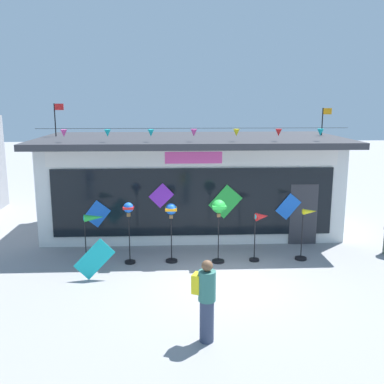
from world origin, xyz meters
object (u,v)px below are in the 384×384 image
wind_spinner_far_left (92,227)px  wind_spinner_center_right (219,212)px  person_near_camera (206,299)px  display_kite_on_ground (95,259)px  wind_spinner_right (260,225)px  wind_spinner_left (129,217)px  kite_shop_building (191,182)px  wind_spinner_far_right (306,230)px  wind_spinner_center_left (171,217)px

wind_spinner_far_left → wind_spinner_center_right: bearing=-1.2°
person_near_camera → display_kite_on_ground: bearing=62.4°
wind_spinner_far_left → wind_spinner_center_right: size_ratio=0.79×
wind_spinner_right → display_kite_on_ground: bearing=-166.4°
wind_spinner_right → person_near_camera: size_ratio=0.87×
wind_spinner_left → wind_spinner_center_right: 2.57m
wind_spinner_left → person_near_camera: 4.76m
kite_shop_building → display_kite_on_ground: kite_shop_building is taller
wind_spinner_center_right → wind_spinner_right: (1.22, 0.07, -0.42)m
wind_spinner_center_right → wind_spinner_far_right: bearing=2.6°
wind_spinner_left → display_kite_on_ground: 1.61m
person_near_camera → display_kite_on_ground: (-2.69, 3.24, -0.34)m
wind_spinner_far_left → wind_spinner_far_right: 6.22m
kite_shop_building → wind_spinner_far_left: kite_shop_building is taller
wind_spinner_left → wind_spinner_center_left: bearing=2.1°
wind_spinner_far_left → wind_spinner_far_right: size_ratio=0.95×
wind_spinner_left → wind_spinner_center_left: wind_spinner_left is taller
wind_spinner_center_right → person_near_camera: bearing=-99.3°
display_kite_on_ground → kite_shop_building: bearing=59.1°
kite_shop_building → wind_spinner_center_right: size_ratio=5.53×
display_kite_on_ground → wind_spinner_far_right: bearing=11.0°
wind_spinner_center_right → kite_shop_building: bearing=100.3°
wind_spinner_far_left → person_near_camera: person_near_camera is taller
wind_spinner_right → wind_spinner_far_right: (1.37, 0.05, -0.17)m
kite_shop_building → wind_spinner_center_left: bearing=-101.8°
wind_spinner_center_right → wind_spinner_right: size_ratio=1.28×
wind_spinner_far_left → wind_spinner_center_right: 3.65m
kite_shop_building → wind_spinner_far_left: (-2.98, -3.46, -0.63)m
wind_spinner_center_right → display_kite_on_ground: 3.68m
wind_spinner_left → person_near_camera: (1.87, -4.35, -0.49)m
wind_spinner_center_right → person_near_camera: (-0.70, -4.29, -0.62)m
wind_spinner_center_right → display_kite_on_ground: size_ratio=1.87×
wind_spinner_center_left → display_kite_on_ground: 2.47m
wind_spinner_far_left → wind_spinner_center_left: wind_spinner_center_left is taller
kite_shop_building → wind_spinner_far_left: bearing=-130.7°
display_kite_on_ground → wind_spinner_right: bearing=13.6°
person_near_camera → display_kite_on_ground: size_ratio=1.68×
person_near_camera → wind_spinner_right: bearing=-1.0°
wind_spinner_center_right → person_near_camera: 4.39m
wind_spinner_left → wind_spinner_center_left: 1.21m
wind_spinner_right → display_kite_on_ground: (-4.61, -1.12, -0.54)m
person_near_camera → wind_spinner_far_right: bearing=-14.0°
wind_spinner_center_left → wind_spinner_center_right: bearing=-4.4°
wind_spinner_far_right → kite_shop_building: bearing=133.4°
person_near_camera → kite_shop_building: bearing=22.3°
wind_spinner_right → wind_spinner_far_right: bearing=2.0°
wind_spinner_far_left → wind_spinner_center_right: (3.62, -0.08, 0.41)m
wind_spinner_center_left → wind_spinner_far_right: size_ratio=1.13×
kite_shop_building → person_near_camera: (-0.06, -7.83, -0.84)m
wind_spinner_center_right → wind_spinner_far_right: wind_spinner_center_right is taller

